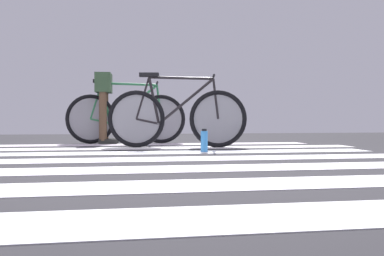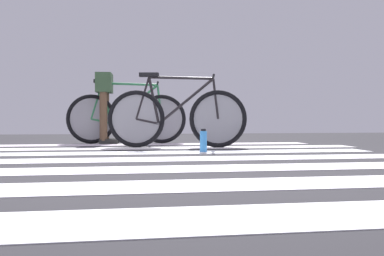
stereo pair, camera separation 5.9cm
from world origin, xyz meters
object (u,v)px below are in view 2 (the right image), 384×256
(bicycle_2_of_2, at_px, (126,117))
(cyclist_2_of_2, at_px, (105,98))
(water_bottle, at_px, (203,141))
(bicycle_1_of_2, at_px, (177,117))

(bicycle_2_of_2, distance_m, cyclist_2_of_2, 0.41)
(cyclist_2_of_2, height_order, water_bottle, cyclist_2_of_2)
(bicycle_1_of_2, height_order, cyclist_2_of_2, cyclist_2_of_2)
(bicycle_1_of_2, relative_size, water_bottle, 6.84)
(cyclist_2_of_2, relative_size, water_bottle, 4.06)
(bicycle_1_of_2, relative_size, cyclist_2_of_2, 1.68)
(bicycle_2_of_2, xyz_separation_m, cyclist_2_of_2, (-0.31, 0.02, 0.28))
(bicycle_2_of_2, height_order, cyclist_2_of_2, cyclist_2_of_2)
(cyclist_2_of_2, bearing_deg, bicycle_2_of_2, 0.00)
(bicycle_1_of_2, xyz_separation_m, bicycle_2_of_2, (-0.62, 1.04, 0.00))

